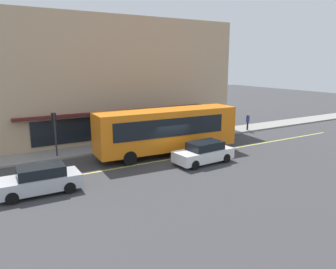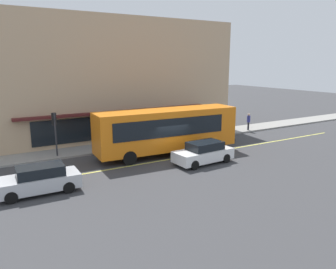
{
  "view_description": "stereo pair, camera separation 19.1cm",
  "coord_description": "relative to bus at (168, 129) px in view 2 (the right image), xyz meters",
  "views": [
    {
      "loc": [
        -12.11,
        -19.64,
        6.94
      ],
      "look_at": [
        0.27,
        1.08,
        1.6
      ],
      "focal_mm": 34.88,
      "sensor_mm": 36.0,
      "label": 1
    },
    {
      "loc": [
        -11.95,
        -19.74,
        6.94
      ],
      "look_at": [
        0.27,
        1.08,
        1.6
      ],
      "focal_mm": 34.88,
      "sensor_mm": 36.0,
      "label": 2
    }
  ],
  "objects": [
    {
      "name": "lane_centre_stripe",
      "position": [
        -0.31,
        -1.2,
        -1.98
      ],
      "size": [
        36.0,
        0.16,
        0.01
      ],
      "primitive_type": "cube",
      "color": "#D8D14C",
      "rests_on": "ground"
    },
    {
      "name": "storefront_building",
      "position": [
        -1.66,
        11.28,
        3.44
      ],
      "size": [
        24.48,
        12.21,
        10.86
      ],
      "color": "tan",
      "rests_on": "ground"
    },
    {
      "name": "car_white",
      "position": [
        1.07,
        -3.17,
        -1.24
      ],
      "size": [
        4.4,
        2.06,
        1.52
      ],
      "color": "white",
      "rests_on": "ground"
    },
    {
      "name": "pedestrian_by_curb",
      "position": [
        6.15,
        4.12,
        -0.88
      ],
      "size": [
        0.34,
        0.34,
        1.6
      ],
      "color": "black",
      "rests_on": "sidewalk"
    },
    {
      "name": "car_silver",
      "position": [
        -9.85,
        -3.01,
        -1.24
      ],
      "size": [
        4.34,
        1.94,
        1.52
      ],
      "color": "#B7BABF",
      "rests_on": "ground"
    },
    {
      "name": "bus",
      "position": [
        0.0,
        0.0,
        0.0
      ],
      "size": [
        11.24,
        3.09,
        3.5
      ],
      "color": "orange",
      "rests_on": "ground"
    },
    {
      "name": "ground",
      "position": [
        -0.31,
        -1.2,
        -1.99
      ],
      "size": [
        120.0,
        120.0,
        0.0
      ],
      "primitive_type": "plane",
      "color": "#38383A"
    },
    {
      "name": "pedestrian_near_storefront",
      "position": [
        11.46,
        3.2,
        -0.81
      ],
      "size": [
        0.34,
        0.34,
        1.71
      ],
      "color": "black",
      "rests_on": "sidewalk"
    },
    {
      "name": "traffic_light",
      "position": [
        -7.55,
        3.55,
        0.55
      ],
      "size": [
        0.3,
        0.52,
        3.2
      ],
      "color": "#2D2D33",
      "rests_on": "sidewalk"
    },
    {
      "name": "sidewalk",
      "position": [
        -0.31,
        4.13,
        -1.91
      ],
      "size": [
        80.0,
        2.71,
        0.15
      ],
      "primitive_type": "cube",
      "color": "gray",
      "rests_on": "ground"
    }
  ]
}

